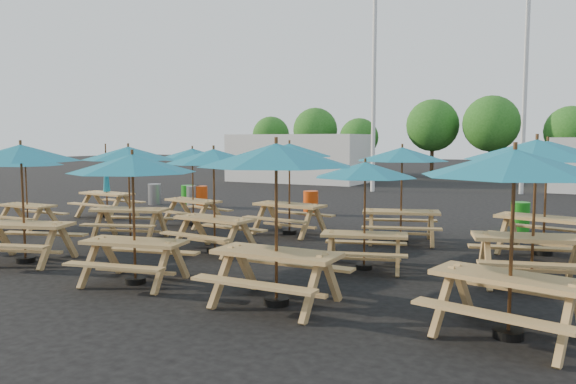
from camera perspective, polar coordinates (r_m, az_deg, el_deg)
The scene contains 30 objects.
ground at distance 14.01m, azimuth -2.89°, elevation -5.00°, with size 120.00×120.00×0.00m, color black.
picnic_unit_1 at distance 17.16m, azimuth -25.13°, elevation 2.61°, with size 2.10×2.10×2.11m.
picnic_unit_2 at distance 19.09m, azimuth -17.95°, elevation 0.48°, with size 1.97×1.75×2.38m.
picnic_unit_3 at distance 12.57m, azimuth -25.49°, elevation 3.05°, with size 2.94×2.94×2.44m.
picnic_unit_4 at distance 14.51m, azimuth -15.91°, elevation 3.34°, with size 2.86×2.86×2.36m.
picnic_unit_5 at distance 16.55m, azimuth -9.69°, elevation 3.43°, with size 2.58×2.58×2.27m.
picnic_unit_6 at distance 10.04m, azimuth -15.51°, elevation 2.16°, with size 2.60×2.60×2.29m.
picnic_unit_7 at distance 12.55m, azimuth -7.56°, elevation 3.08°, with size 2.41×2.41×2.33m.
picnic_unit_8 at distance 14.79m, azimuth 0.15°, elevation 3.83°, with size 2.53×2.53×2.43m.
picnic_unit_9 at distance 8.38m, azimuth -1.21°, elevation 2.94°, with size 2.41×2.41×2.49m.
picnic_unit_10 at distance 10.87m, azimuth 7.84°, elevation 1.71°, with size 2.52×2.52×2.11m.
picnic_unit_11 at distance 13.84m, azimuth 11.51°, elevation 3.31°, with size 2.83×2.83×2.35m.
picnic_unit_12 at distance 7.50m, azimuth 22.01°, elevation 1.84°, with size 2.74×2.74×2.42m.
picnic_unit_13 at distance 10.51m, azimuth 23.91°, elevation 3.25°, with size 3.01×3.01×2.54m.
picnic_unit_14 at distance 13.33m, azimuth 24.84°, elevation 3.44°, with size 2.87×2.87×2.51m.
waste_bin_0 at distance 22.28m, azimuth -13.39°, elevation -0.22°, with size 0.50×0.50×0.80m, color gray.
waste_bin_1 at distance 21.39m, azimuth -10.13°, elevation -0.39°, with size 0.50×0.50×0.80m, color #198317.
waste_bin_2 at distance 21.04m, azimuth -9.60°, elevation -0.48°, with size 0.50×0.50×0.80m, color gray.
waste_bin_3 at distance 20.99m, azimuth -8.85°, elevation -0.48°, with size 0.50×0.50×0.80m, color #D7430C.
waste_bin_4 at distance 18.77m, azimuth 2.33°, elevation -1.11°, with size 0.50×0.50×0.80m, color #D7430C.
waste_bin_5 at distance 16.72m, azimuth 22.51°, elevation -2.32°, with size 0.50×0.50×0.80m, color #198317.
mast_0 at distance 27.59m, azimuth 8.75°, elevation 12.57°, with size 0.20×0.20×12.00m, color silver.
mast_1 at distance 28.16m, azimuth 23.04°, elevation 12.06°, with size 0.20×0.20×12.00m, color silver.
event_tent_0 at distance 33.43m, azimuth 1.16°, elevation 3.47°, with size 8.00×4.00×2.80m, color silver.
tree_0 at distance 42.68m, azimuth -1.74°, elevation 5.80°, with size 2.80×2.80×4.24m.
tree_1 at distance 39.49m, azimuth 2.78°, elevation 6.30°, with size 3.11×3.11×4.72m.
tree_2 at distance 37.94m, azimuth 7.22°, elevation 5.50°, with size 2.59×2.59×3.93m.
tree_3 at distance 37.60m, azimuth 14.48°, elevation 6.57°, with size 3.36×3.36×5.09m.
tree_4 at distance 36.46m, azimuth 19.94°, elevation 6.54°, with size 3.41×3.41×5.17m.
tree_5 at distance 36.51m, azimuth 26.77°, elevation 5.52°, with size 2.94×2.94×4.45m.
Camera 1 is at (7.08, -11.82, 2.52)m, focal length 35.00 mm.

